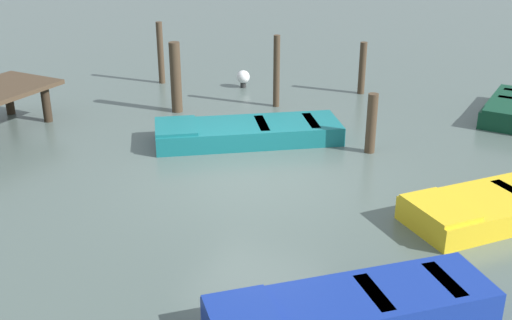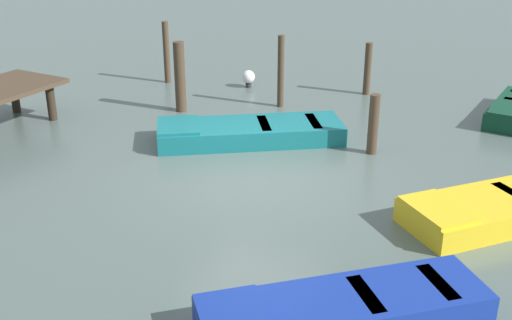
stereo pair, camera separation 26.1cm
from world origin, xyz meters
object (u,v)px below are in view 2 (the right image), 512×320
Objects in this scene: mooring_piling_far_left at (166,52)px; rowboat_blue at (342,310)px; rowboat_yellow at (501,207)px; mooring_piling_mid_left at (281,72)px; rowboat_teal at (249,132)px; marker_buoy at (248,77)px; mooring_piling_center at (368,69)px; mooring_piling_near_left at (373,124)px; mooring_piling_far_right at (180,77)px.

rowboat_blue is at bearing -133.49° from mooring_piling_far_left.
mooring_piling_mid_left reaches higher than rowboat_yellow.
marker_buoy is at bearing -96.85° from rowboat_teal.
rowboat_teal is 2.86× the size of mooring_piling_center.
mooring_piling_center reaches higher than marker_buoy.
rowboat_teal is 2.67m from mooring_piling_near_left.
rowboat_teal is 8.24× the size of marker_buoy.
rowboat_teal is at bearing -124.69° from mooring_piling_far_left.
mooring_piling_center is (4.56, -1.06, 0.48)m from rowboat_teal.
mooring_piling_far_left is 2.43m from marker_buoy.
rowboat_blue is 6.46m from rowboat_teal.
mooring_piling_far_right is (0.41, 5.04, 0.23)m from mooring_piling_near_left.
mooring_piling_far_left is (4.12, 9.66, 0.65)m from rowboat_yellow.
rowboat_teal is 3.15× the size of mooring_piling_near_left.
mooring_piling_center reaches higher than mooring_piling_near_left.
rowboat_yellow is 6.94m from mooring_piling_mid_left.
mooring_piling_far_right is at bearing 170.15° from marker_buoy.
marker_buoy is at bearing 106.98° from mooring_piling_center.
mooring_piling_mid_left is (2.51, 0.49, 0.68)m from rowboat_teal.
mooring_piling_mid_left reaches higher than rowboat_teal.
mooring_piling_mid_left is 3.75× the size of marker_buoy.
marker_buoy reaches higher than rowboat_blue.
mooring_piling_near_left is at bearing -159.14° from mooring_piling_center.
mooring_piling_far_left is 5.58m from mooring_piling_center.
mooring_piling_near_left is 4.23m from mooring_piling_center.
mooring_piling_far_left is 3.59× the size of marker_buoy.
mooring_piling_center is at bearing -36.99° from mooring_piling_mid_left.
mooring_piling_far_right is (2.17, 7.84, 0.64)m from rowboat_yellow.
mooring_piling_far_left reaches higher than rowboat_blue.
rowboat_blue is 8.82m from mooring_piling_mid_left.
mooring_piling_far_right is at bearing -65.75° from rowboat_yellow.
mooring_piling_mid_left is 2.58m from mooring_piling_center.
mooring_piling_far_left is at bearing 70.99° from mooring_piling_near_left.
mooring_piling_center is (1.59, -5.35, -0.17)m from mooring_piling_far_left.
mooring_piling_mid_left reaches higher than mooring_piling_far_right.
rowboat_yellow is 2.44× the size of mooring_piling_center.
mooring_piling_mid_left is 2.48m from mooring_piling_far_right.
rowboat_yellow is 1.97× the size of mooring_piling_far_right.
rowboat_blue is 5.82m from mooring_piling_near_left.
rowboat_yellow is 7.17m from mooring_piling_center.
mooring_piling_far_left is at bearing -70.76° from rowboat_teal.
rowboat_teal is at bearing -112.42° from mooring_piling_far_right.
mooring_piling_far_right is at bearing 85.30° from mooring_piling_near_left.
mooring_piling_mid_left is (1.90, 3.05, 0.27)m from mooring_piling_near_left.
mooring_piling_mid_left is at bearing -115.09° from rowboat_teal.
mooring_piling_near_left reaches higher than rowboat_blue.
rowboat_yellow is at bearing -122.08° from mooring_piling_near_left.
mooring_piling_far_right reaches higher than mooring_piling_near_left.
mooring_piling_center is 2.88× the size of marker_buoy.
rowboat_yellow is 1.96× the size of mooring_piling_far_left.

